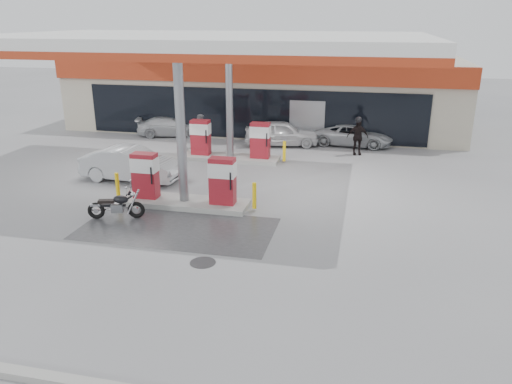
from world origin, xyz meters
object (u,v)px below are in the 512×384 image
Objects in this scene: attendant at (201,131)px; sedan_white at (282,133)px; parked_car_left at (171,126)px; pump_island_far at (230,145)px; parked_car_right at (354,135)px; pump_island_near at (184,186)px; hatchback_silver at (131,164)px; biker_walking at (357,137)px; parked_motorcycle at (117,206)px.

sedan_white is at bearing -73.66° from attendant.
attendant is 3.39m from parked_car_left.
pump_island_far is 1.32× the size of parked_car_right.
attendant is at bearing 138.10° from pump_island_far.
pump_island_far is at bearing -136.22° from attendant.
pump_island_near reaches higher than attendant.
attendant is 0.44× the size of parked_car_right.
pump_island_far is 1.41× the size of parked_car_left.
biker_walking is (8.64, 6.00, 0.19)m from hatchback_silver.
hatchback_silver is 7.94m from parked_car_left.
parked_car_left is at bearing 44.25° from attendant.
pump_island_far reaches higher than parked_car_right.
sedan_white is 4.07m from attendant.
attendant is 7.60m from biker_walking.
pump_island_near reaches higher than sedan_white.
parked_motorcycle is at bearing 179.13° from parked_car_left.
parked_motorcycle is at bearing -139.19° from biker_walking.
pump_island_near is 1.41× the size of parked_car_left.
parked_motorcycle is 11.96m from parked_car_left.
biker_walking is (7.59, 0.43, 0.01)m from attendant.
parked_car_right is at bearing 42.63° from parked_motorcycle.
sedan_white is 3.92m from biker_walking.
pump_island_far is 3.69m from sedan_white.
biker_walking is (5.62, 8.20, 0.14)m from pump_island_near.
pump_island_near is 2.36m from parked_motorcycle.
biker_walking is at bearing -167.32° from parked_car_right.
parked_car_right reaches higher than parked_motorcycle.
hatchback_silver is at bearing 143.97° from pump_island_near.
attendant reaches higher than parked_car_left.
biker_walking is at bearing 37.32° from parked_motorcycle.
biker_walking is (0.23, -1.80, 0.31)m from parked_car_right.
pump_island_far reaches higher than attendant.
parked_motorcycle is (-1.69, -1.63, -0.29)m from pump_island_near.
parked_car_left is (-4.50, 10.00, -0.18)m from pump_island_near.
sedan_white reaches higher than parked_car_left.
biker_walking reaches higher than parked_car_left.
pump_island_far reaches higher than hatchback_silver.
pump_island_near is at bearing -136.96° from biker_walking.
pump_island_near is at bearing -170.10° from attendant.
sedan_white is (3.52, 10.83, 0.22)m from parked_motorcycle.
biker_walking is at bearing 21.38° from pump_island_far.
parked_car_right is at bearing 36.59° from pump_island_far.
pump_island_near is 8.01m from attendant.
attendant reaches higher than sedan_white.
hatchback_silver is 11.47m from parked_car_right.
parked_car_left is (-1.48, 7.80, -0.14)m from hatchback_silver.
pump_island_far is at bearing 61.46° from parked_motorcycle.
parked_car_right is at bearing -77.44° from attendant.
hatchback_silver is at bearing 176.26° from parked_car_left.
parked_car_right is at bearing -104.45° from parked_car_left.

